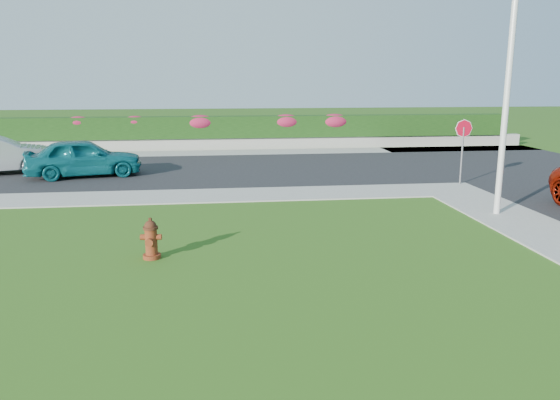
{
  "coord_description": "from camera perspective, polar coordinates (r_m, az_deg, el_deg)",
  "views": [
    {
      "loc": [
        -0.72,
        -7.76,
        3.59
      ],
      "look_at": [
        0.76,
        4.19,
        0.9
      ],
      "focal_mm": 35.0,
      "sensor_mm": 36.0,
      "label": 1
    }
  ],
  "objects": [
    {
      "name": "ground",
      "position": [
        8.58,
        -1.66,
        -12.14
      ],
      "size": [
        120.0,
        120.0,
        0.0
      ],
      "primitive_type": "plane",
      "color": "black",
      "rests_on": "ground"
    },
    {
      "name": "street_far",
      "position": [
        22.47,
        -17.97,
        2.83
      ],
      "size": [
        26.0,
        8.0,
        0.04
      ],
      "primitive_type": "cube",
      "color": "black",
      "rests_on": "ground"
    },
    {
      "name": "sidewalk_far",
      "position": [
        17.93,
        -24.03,
        0.0
      ],
      "size": [
        24.0,
        2.0,
        0.04
      ],
      "primitive_type": "cube",
      "color": "gray",
      "rests_on": "ground"
    },
    {
      "name": "curb_corner",
      "position": [
        18.8,
        17.33,
        1.06
      ],
      "size": [
        2.0,
        2.0,
        0.04
      ],
      "primitive_type": "cube",
      "color": "gray",
      "rests_on": "ground"
    },
    {
      "name": "sidewalk_beyond",
      "position": [
        27.0,
        -7.62,
        4.88
      ],
      "size": [
        34.0,
        2.0,
        0.04
      ],
      "primitive_type": "cube",
      "color": "gray",
      "rests_on": "ground"
    },
    {
      "name": "retaining_wall",
      "position": [
        28.45,
        -7.62,
        5.84
      ],
      "size": [
        34.0,
        0.4,
        0.6
      ],
      "primitive_type": "cube",
      "color": "gray",
      "rests_on": "ground"
    },
    {
      "name": "hedge",
      "position": [
        28.47,
        -7.67,
        7.56
      ],
      "size": [
        32.0,
        0.9,
        1.1
      ],
      "primitive_type": "cube",
      "color": "black",
      "rests_on": "retaining_wall"
    },
    {
      "name": "fire_hydrant",
      "position": [
        11.38,
        -13.33,
        -4.02
      ],
      "size": [
        0.44,
        0.41,
        0.85
      ],
      "rotation": [
        0.0,
        0.0,
        -0.09
      ],
      "color": "#4A1D0B",
      "rests_on": "ground"
    },
    {
      "name": "sedan_teal",
      "position": [
        21.4,
        -19.84,
        4.19
      ],
      "size": [
        4.38,
        2.54,
        1.4
      ],
      "primitive_type": "imported",
      "rotation": [
        0.0,
        0.0,
        1.8
      ],
      "color": "#0D5F69",
      "rests_on": "street_far"
    },
    {
      "name": "utility_pole",
      "position": [
        15.42,
        22.49,
        8.48
      ],
      "size": [
        0.16,
        0.16,
        5.48
      ],
      "primitive_type": "cylinder",
      "color": "silver",
      "rests_on": "ground"
    },
    {
      "name": "stop_sign",
      "position": [
        19.58,
        18.6,
        6.24
      ],
      "size": [
        0.61,
        0.06,
        2.25
      ],
      "rotation": [
        0.0,
        0.0,
        -0.37
      ],
      "color": "slate",
      "rests_on": "ground"
    },
    {
      "name": "flower_clump_b",
      "position": [
        29.1,
        -20.32,
        7.63
      ],
      "size": [
        1.17,
        0.75,
        0.58
      ],
      "primitive_type": "ellipsoid",
      "color": "#B21E4A",
      "rests_on": "hedge"
    },
    {
      "name": "flower_clump_c",
      "position": [
        28.6,
        -14.92,
        7.93
      ],
      "size": [
        1.14,
        0.73,
        0.57
      ],
      "primitive_type": "ellipsoid",
      "color": "#B21E4A",
      "rests_on": "hedge"
    },
    {
      "name": "flower_clump_d",
      "position": [
        28.35,
        -8.33,
        8.02
      ],
      "size": [
        1.52,
        0.98,
        0.76
      ],
      "primitive_type": "ellipsoid",
      "color": "#B21E4A",
      "rests_on": "hedge"
    },
    {
      "name": "flower_clump_e",
      "position": [
        28.6,
        0.63,
        8.2
      ],
      "size": [
        1.5,
        0.97,
        0.75
      ],
      "primitive_type": "ellipsoid",
      "color": "#B21E4A",
      "rests_on": "hedge"
    },
    {
      "name": "flower_clump_f",
      "position": [
        29.06,
        5.71,
        8.18
      ],
      "size": [
        1.56,
        1.01,
        0.78
      ],
      "primitive_type": "ellipsoid",
      "color": "#B21E4A",
      "rests_on": "hedge"
    }
  ]
}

